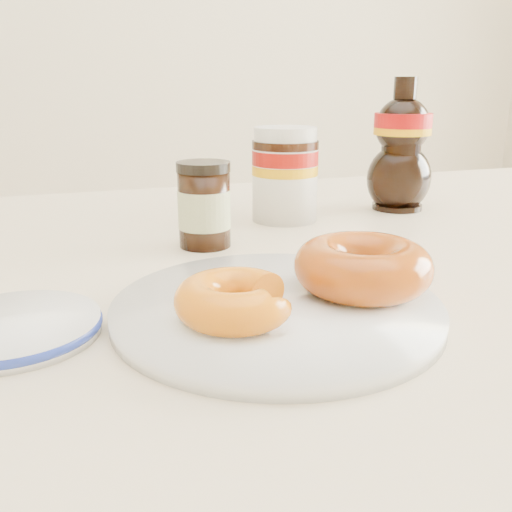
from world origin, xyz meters
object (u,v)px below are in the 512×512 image
object	(u,v)px
syrup_bottle	(401,145)
blue_rim_saucer	(13,327)
dining_table	(294,328)
nutella_jar	(285,171)
plate	(277,308)
dark_jar	(204,206)
donut_bitten	(235,300)
donut_whole	(363,266)

from	to	relation	value
syrup_bottle	blue_rim_saucer	size ratio (longest dim) A/B	1.45
dining_table	nutella_jar	xyz separation A→B (m)	(0.05, 0.16, 0.15)
plate	dining_table	bearing A→B (deg)	62.31
nutella_jar	dark_jar	xyz separation A→B (m)	(-0.13, -0.09, -0.02)
dining_table	syrup_bottle	distance (m)	0.33
nutella_jar	syrup_bottle	bearing A→B (deg)	3.58
plate	syrup_bottle	bearing A→B (deg)	45.80
donut_bitten	plate	bearing A→B (deg)	13.20
nutella_jar	donut_bitten	bearing A→B (deg)	-117.09
syrup_bottle	donut_whole	bearing A→B (deg)	-126.38
plate	dark_jar	bearing A→B (deg)	91.19
blue_rim_saucer	donut_whole	bearing A→B (deg)	-5.29
nutella_jar	syrup_bottle	distance (m)	0.18
donut_bitten	syrup_bottle	size ratio (longest dim) A/B	0.47
donut_whole	dark_jar	world-z (taller)	dark_jar
plate	blue_rim_saucer	xyz separation A→B (m)	(-0.19, 0.03, 0.00)
syrup_bottle	dark_jar	size ratio (longest dim) A/B	1.95
plate	dark_jar	size ratio (longest dim) A/B	2.73
donut_whole	plate	bearing A→B (deg)	-178.67
donut_whole	dining_table	bearing A→B (deg)	89.40
donut_bitten	nutella_jar	bearing A→B (deg)	46.00
dining_table	syrup_bottle	xyz separation A→B (m)	(0.23, 0.17, 0.17)
syrup_bottle	donut_bitten	bearing A→B (deg)	-135.73
plate	nutella_jar	distance (m)	0.33
donut_bitten	dining_table	bearing A→B (deg)	38.35
syrup_bottle	dark_jar	bearing A→B (deg)	-162.08
plate	blue_rim_saucer	world-z (taller)	same
dining_table	donut_bitten	world-z (taller)	donut_bitten
syrup_bottle	blue_rim_saucer	xyz separation A→B (m)	(-0.50, -0.29, -0.08)
plate	nutella_jar	bearing A→B (deg)	67.43
plate	dark_jar	world-z (taller)	dark_jar
nutella_jar	dark_jar	world-z (taller)	nutella_jar
dining_table	donut_whole	distance (m)	0.19
donut_whole	dark_jar	bearing A→B (deg)	110.62
plate	syrup_bottle	size ratio (longest dim) A/B	1.40
blue_rim_saucer	donut_bitten	bearing A→B (deg)	-18.41
donut_whole	syrup_bottle	size ratio (longest dim) A/B	0.61
donut_bitten	syrup_bottle	xyz separation A→B (m)	(0.35, 0.34, 0.06)
blue_rim_saucer	nutella_jar	bearing A→B (deg)	40.87
syrup_bottle	blue_rim_saucer	world-z (taller)	syrup_bottle
dining_table	nutella_jar	world-z (taller)	nutella_jar
dining_table	syrup_bottle	bearing A→B (deg)	36.25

